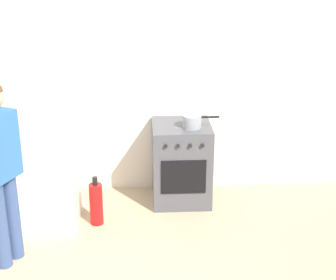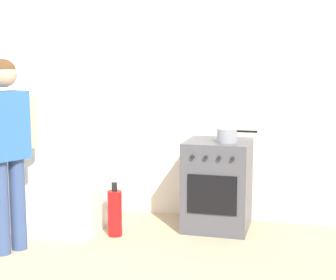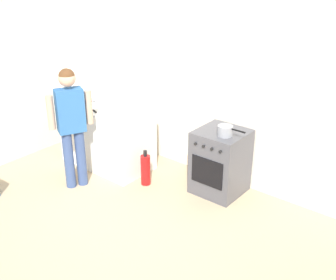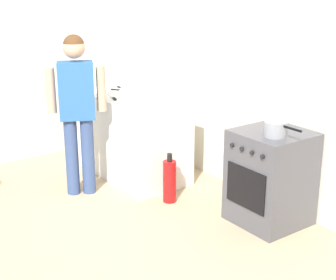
% 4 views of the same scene
% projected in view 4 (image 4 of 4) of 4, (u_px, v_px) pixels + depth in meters
% --- Properties ---
extents(ground_plane, '(8.00, 8.00, 0.00)m').
position_uv_depth(ground_plane, '(96.00, 257.00, 4.09)').
color(ground_plane, tan).
extents(back_wall, '(6.00, 0.10, 2.60)m').
position_uv_depth(back_wall, '(276.00, 70.00, 4.77)').
color(back_wall, silver).
rests_on(back_wall, ground).
extents(side_wall_left, '(0.10, 3.10, 2.60)m').
position_uv_depth(side_wall_left, '(14.00, 51.00, 5.92)').
color(side_wall_left, silver).
rests_on(side_wall_left, ground).
extents(counter_unit, '(1.30, 0.70, 0.90)m').
position_uv_depth(counter_unit, '(133.00, 136.00, 5.66)').
color(counter_unit, silver).
rests_on(counter_unit, ground).
extents(oven_left, '(0.60, 0.62, 0.85)m').
position_uv_depth(oven_left, '(271.00, 177.00, 4.56)').
color(oven_left, '#4C4C51').
rests_on(oven_left, ground).
extents(pot, '(0.37, 0.19, 0.13)m').
position_uv_depth(pot, '(275.00, 129.00, 4.29)').
color(pot, gray).
rests_on(pot, oven_left).
extents(knife_paring, '(0.20, 0.12, 0.01)m').
position_uv_depth(knife_paring, '(118.00, 90.00, 5.78)').
color(knife_paring, silver).
rests_on(knife_paring, counter_unit).
extents(knife_bread, '(0.34, 0.14, 0.01)m').
position_uv_depth(knife_bread, '(112.00, 97.00, 5.46)').
color(knife_bread, silver).
rests_on(knife_bread, counter_unit).
extents(knife_carving, '(0.32, 0.13, 0.01)m').
position_uv_depth(knife_carving, '(121.00, 89.00, 5.83)').
color(knife_carving, silver).
rests_on(knife_carving, counter_unit).
extents(person, '(0.33, 0.52, 1.61)m').
position_uv_depth(person, '(77.00, 102.00, 5.01)').
color(person, '#384C7A').
rests_on(person, ground).
extents(fire_extinguisher, '(0.13, 0.13, 0.50)m').
position_uv_depth(fire_extinguisher, '(170.00, 181.00, 5.03)').
color(fire_extinguisher, red).
rests_on(fire_extinguisher, ground).
extents(larder_cabinet, '(0.48, 0.44, 2.00)m').
position_uv_depth(larder_cabinet, '(124.00, 69.00, 6.49)').
color(larder_cabinet, silver).
rests_on(larder_cabinet, ground).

